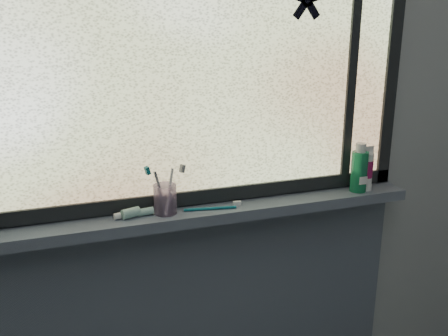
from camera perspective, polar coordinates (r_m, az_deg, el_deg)
wall_back at (r=1.76m, az=-3.44°, el=3.17°), size 3.00×0.01×2.50m
windowsill at (r=1.77m, az=-2.65°, el=-5.28°), size 1.62×0.14×0.04m
sill_apron at (r=2.06m, az=-2.92°, el=-17.91°), size 1.62×0.02×0.98m
window_pane at (r=1.69m, az=-3.40°, el=12.25°), size 1.50×0.01×1.00m
frame_bottom at (r=1.79m, az=-3.10°, el=-3.25°), size 1.60×0.03×0.05m
frame_right at (r=2.03m, az=18.69°, el=12.23°), size 0.05×0.03×1.10m
frame_mullion at (r=1.93m, az=14.45°, el=12.37°), size 0.03×0.03×1.00m
starfish_sticker at (r=1.82m, az=9.48°, el=18.39°), size 0.15×0.02×0.15m
toothpaste_tube at (r=1.71m, az=-9.95°, el=-5.00°), size 0.19×0.08×0.03m
toothbrush_cup at (r=1.71m, az=-6.74°, el=-3.55°), size 0.10×0.10×0.10m
toothbrush_lying at (r=1.75m, az=-1.59°, el=-4.57°), size 0.23×0.06×0.02m
mouthwash_bottle at (r=1.97m, az=15.21°, el=0.06°), size 0.08×0.08×0.16m
cream_tube at (r=2.00m, az=15.97°, el=0.15°), size 0.06×0.06×0.12m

